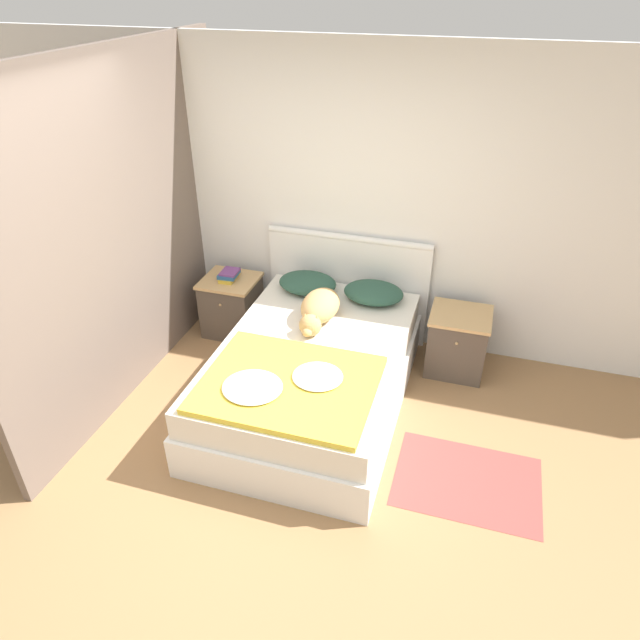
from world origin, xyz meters
TOP-DOWN VIEW (x-y plane):
  - ground_plane at (0.00, 0.00)m, footprint 16.00×16.00m
  - wall_back at (0.00, 2.13)m, footprint 9.00×0.06m
  - wall_side_left at (-1.34, 1.05)m, footprint 0.06×3.10m
  - bed at (0.14, 0.99)m, footprint 1.38×2.08m
  - headboard at (0.14, 2.06)m, footprint 1.46×0.06m
  - nightstand_left at (-0.90, 1.78)m, footprint 0.49×0.47m
  - nightstand_right at (1.18, 1.78)m, footprint 0.49×0.47m
  - pillow_left at (-0.15, 1.79)m, footprint 0.51×0.39m
  - pillow_right at (0.43, 1.79)m, footprint 0.51×0.39m
  - quilt at (0.13, 0.47)m, footprint 1.16×0.95m
  - dog at (0.08, 1.36)m, footprint 0.30×0.69m
  - book_stack at (-0.90, 1.78)m, footprint 0.17×0.23m
  - rug at (1.40, 0.51)m, footprint 0.97×0.71m

SIDE VIEW (x-z plane):
  - ground_plane at x=0.00m, z-range 0.00..0.00m
  - rug at x=1.40m, z-range 0.00..0.00m
  - bed at x=0.14m, z-range 0.00..0.54m
  - nightstand_left at x=-0.90m, z-range 0.00..0.55m
  - nightstand_right at x=1.18m, z-range 0.00..0.55m
  - headboard at x=0.14m, z-range 0.02..1.02m
  - quilt at x=0.13m, z-range 0.54..0.62m
  - book_stack at x=-0.90m, z-range 0.55..0.63m
  - pillow_left at x=-0.15m, z-range 0.55..0.70m
  - pillow_right at x=0.43m, z-range 0.55..0.70m
  - dog at x=0.08m, z-range 0.54..0.76m
  - wall_back at x=0.00m, z-range 0.00..2.55m
  - wall_side_left at x=-1.34m, z-range 0.00..2.55m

